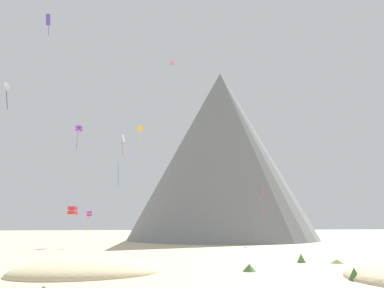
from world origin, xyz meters
TOP-DOWN VIEW (x-y plane):
  - dune_foreground_right at (-12.50, 14.56)m, footprint 17.02×14.18m
  - bush_ridge_crest at (10.22, 7.48)m, footprint 1.45×1.45m
  - bush_scatter_east at (11.44, 22.41)m, footprint 1.41×1.41m
  - bush_far_left at (3.08, 14.54)m, footprint 2.02×2.02m
  - bush_mid_center at (15.24, 21.02)m, footprint 2.37×2.37m
  - rock_massif at (14.38, 82.06)m, footprint 61.87×61.87m
  - kite_blue_mid at (-12.22, 54.33)m, footprint 0.36×0.98m
  - kite_pink_high at (-1.98, 53.28)m, footprint 0.81×0.56m
  - kite_white_mid at (-11.66, 59.41)m, footprint 0.61×0.76m
  - kite_black_mid at (-26.51, 30.96)m, footprint 1.06×1.41m
  - kite_indigo_high at (-20.93, 28.64)m, footprint 0.60×0.65m
  - kite_rainbow_low at (17.87, 59.35)m, footprint 0.90×2.30m
  - kite_magenta_low at (-17.51, 55.73)m, footprint 1.16×1.15m
  - kite_red_low at (-20.73, 56.39)m, footprint 1.72×1.75m
  - kite_gold_mid at (-8.11, 37.86)m, footprint 0.82×0.52m
  - kite_violet_mid at (-18.46, 44.26)m, footprint 1.17×1.17m

SIDE VIEW (x-z plane):
  - dune_foreground_right at x=-12.50m, z-range -1.47..1.47m
  - bush_mid_center at x=15.24m, z-range 0.00..0.48m
  - bush_far_left at x=3.08m, z-range 0.00..0.74m
  - bush_ridge_crest at x=10.22m, z-range 0.00..1.04m
  - bush_scatter_east at x=11.44m, z-range 0.00..1.07m
  - kite_magenta_low at x=-17.51m, z-range 4.26..8.07m
  - kite_red_low at x=-20.73m, z-range 6.02..7.62m
  - kite_rainbow_low at x=17.87m, z-range 7.64..14.01m
  - kite_blue_mid at x=-12.22m, z-range 12.33..17.01m
  - kite_gold_mid at x=-8.11m, z-range 16.40..20.70m
  - kite_violet_mid at x=-18.46m, z-range 18.02..22.52m
  - rock_massif at x=14.38m, z-range -1.70..44.15m
  - kite_white_mid at x=-11.66m, z-range 19.22..23.56m
  - kite_black_mid at x=-26.51m, z-range 21.16..25.01m
  - kite_indigo_high at x=-20.93m, z-range 30.50..33.58m
  - kite_pink_high at x=-1.98m, z-range 35.99..36.95m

